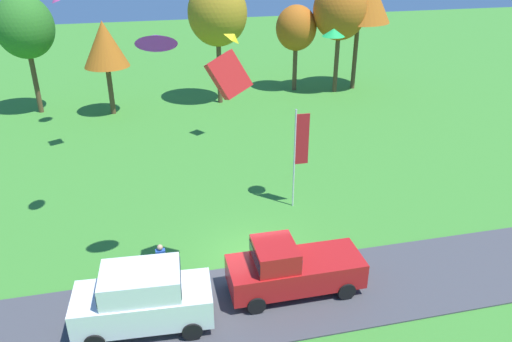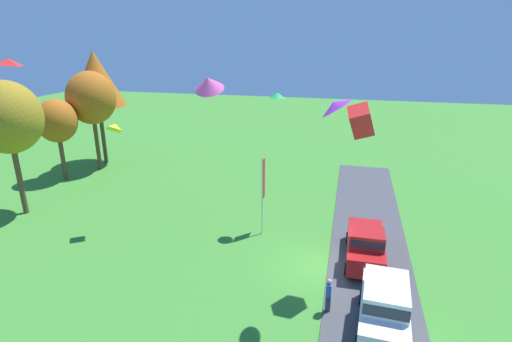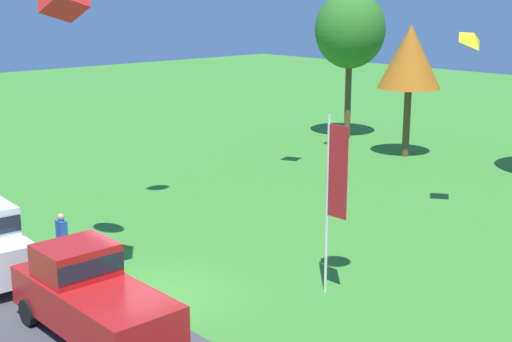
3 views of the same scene
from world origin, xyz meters
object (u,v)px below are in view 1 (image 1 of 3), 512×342
tree_far_right (25,27)px  tree_lone_near (340,10)px  tree_center_back (296,28)px  car_pickup_mid_row (290,267)px  kite_delta_near_flag (156,39)px  tree_far_left (105,45)px  flag_banner (300,146)px  kite_delta_high_right (334,33)px  kite_diamond_low_drifter (235,37)px  person_beside_suv (162,263)px  kite_box_over_trees (228,75)px  car_suv_near_entrance (143,296)px  tree_left_of_center (217,13)px

tree_far_right → tree_lone_near: bearing=-0.3°
tree_center_back → car_pickup_mid_row: bearing=-107.4°
car_pickup_mid_row → kite_delta_near_flag: 9.30m
car_pickup_mid_row → tree_far_left: (-6.94, 22.15, 3.94)m
tree_far_left → tree_far_right: bearing=163.7°
flag_banner → kite_delta_high_right: bearing=-28.6°
flag_banner → kite_delta_near_flag: kite_delta_near_flag is taller
tree_lone_near → kite_diamond_low_drifter: (-10.04, -8.66, 0.07)m
person_beside_suv → kite_diamond_low_drifter: bearing=67.4°
tree_lone_near → kite_delta_near_flag: (-15.01, -21.63, 2.69)m
car_pickup_mid_row → kite_delta_high_right: bearing=59.3°
car_pickup_mid_row → flag_banner: bearing=70.1°
tree_center_back → kite_diamond_low_drifter: 12.21m
flag_banner → kite_box_over_trees: kite_box_over_trees is taller
car_suv_near_entrance → kite_delta_high_right: 12.85m
flag_banner → kite_delta_high_right: kite_delta_high_right is taller
kite_delta_high_right → kite_box_over_trees: bearing=-138.3°
car_pickup_mid_row → tree_center_back: 26.33m
tree_far_right → kite_box_over_trees: bearing=-65.9°
tree_far_left → car_suv_near_entrance: bearing=-86.0°
kite_delta_near_flag → kite_delta_high_right: 8.29m
person_beside_suv → tree_left_of_center: (5.79, 21.25, 5.85)m
car_pickup_mid_row → flag_banner: flag_banner is taller
tree_center_back → person_beside_suv: bearing=-118.2°
tree_far_left → tree_lone_near: 17.99m
tree_far_left → tree_center_back: (14.75, 2.69, 0.02)m
person_beside_suv → flag_banner: (6.86, 4.50, 2.30)m
kite_delta_near_flag → car_pickup_mid_row: bearing=-25.3°
tree_center_back → kite_box_over_trees: (-9.81, -23.98, 3.19)m
person_beside_suv → tree_lone_near: 27.44m
person_beside_suv → kite_delta_near_flag: bearing=25.7°
flag_banner → kite_delta_high_right: size_ratio=5.29×
tree_far_right → kite_delta_near_flag: (8.10, -21.75, 3.07)m
car_pickup_mid_row → kite_diamond_low_drifter: bearing=86.6°
tree_far_left → kite_box_over_trees: kite_box_over_trees is taller
tree_left_of_center → car_suv_near_entrance: bearing=-105.5°
car_suv_near_entrance → tree_lone_near: size_ratio=0.53×
car_suv_near_entrance → kite_diamond_low_drifter: (6.24, 15.52, 5.31)m
kite_delta_near_flag → kite_box_over_trees: kite_delta_near_flag is taller
car_suv_near_entrance → tree_center_back: (13.16, 25.47, 3.76)m
tree_far_left → kite_box_over_trees: 22.09m
tree_far_left → kite_box_over_trees: size_ratio=5.30×
car_pickup_mid_row → tree_left_of_center: (1.17, 22.92, 5.62)m
car_pickup_mid_row → tree_far_left: size_ratio=0.75×
tree_far_right → tree_lone_near: 23.12m
tree_left_of_center → tree_lone_near: 9.78m
car_suv_near_entrance → person_beside_suv: 2.45m
tree_center_back → tree_far_right: bearing=-176.7°
person_beside_suv → car_pickup_mid_row: bearing=-19.9°
tree_left_of_center → kite_delta_high_right: tree_left_of_center is taller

